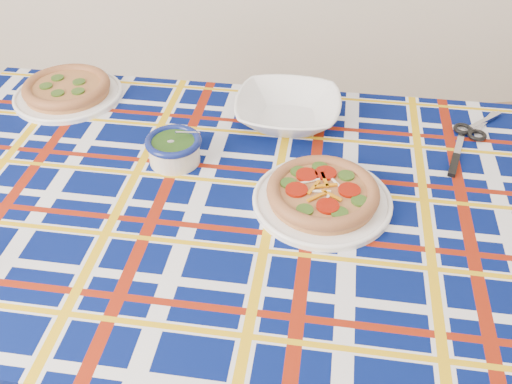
{
  "coord_description": "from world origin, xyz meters",
  "views": [
    {
      "loc": [
        -0.23,
        -0.5,
        1.59
      ],
      "look_at": [
        -0.1,
        0.47,
        0.78
      ],
      "focal_mm": 40.0,
      "sensor_mm": 36.0,
      "label": 1
    }
  ],
  "objects": [
    {
      "name": "tablecloth",
      "position": [
        -0.14,
        0.48,
        0.71
      ],
      "size": [
        1.87,
        1.45,
        0.11
      ],
      "primitive_type": null,
      "rotation": [
        0.0,
        0.0,
        -0.28
      ],
      "color": "#04104D",
      "rests_on": "dining_table"
    },
    {
      "name": "main_focaccia_plate",
      "position": [
        0.04,
        0.43,
        0.79
      ],
      "size": [
        0.4,
        0.4,
        0.06
      ],
      "primitive_type": null,
      "rotation": [
        0.0,
        0.0,
        -0.32
      ],
      "color": "#B1703E",
      "rests_on": "tablecloth"
    },
    {
      "name": "second_focaccia_plate",
      "position": [
        -0.57,
        0.99,
        0.79
      ],
      "size": [
        0.4,
        0.4,
        0.06
      ],
      "primitive_type": null,
      "rotation": [
        0.0,
        0.0,
        -0.32
      ],
      "color": "#B1703E",
      "rests_on": "tablecloth"
    },
    {
      "name": "table_knife",
      "position": [
        0.44,
        0.61,
        0.77
      ],
      "size": [
        0.13,
        0.21,
        0.01
      ],
      "primitive_type": null,
      "rotation": [
        0.0,
        0.0,
        1.05
      ],
      "color": "silver",
      "rests_on": "tablecloth"
    },
    {
      "name": "dining_table",
      "position": [
        -0.14,
        0.48,
        0.68
      ],
      "size": [
        1.83,
        1.41,
        0.76
      ],
      "rotation": [
        0.0,
        0.0,
        -0.28
      ],
      "color": "brown",
      "rests_on": "floor"
    },
    {
      "name": "kitchen_scissors",
      "position": [
        0.55,
        0.7,
        0.77
      ],
      "size": [
        0.22,
        0.19,
        0.02
      ],
      "primitive_type": null,
      "rotation": [
        0.0,
        0.0,
        0.63
      ],
      "color": "silver",
      "rests_on": "tablecloth"
    },
    {
      "name": "serving_bowl",
      "position": [
        0.02,
        0.78,
        0.8
      ],
      "size": [
        0.34,
        0.34,
        0.07
      ],
      "primitive_type": "imported",
      "rotation": [
        0.0,
        0.0,
        -0.27
      ],
      "color": "white",
      "rests_on": "tablecloth"
    },
    {
      "name": "pesto_bowl",
      "position": [
        -0.28,
        0.64,
        0.8
      ],
      "size": [
        0.17,
        0.17,
        0.08
      ],
      "primitive_type": null,
      "rotation": [
        0.0,
        0.0,
        -0.27
      ],
      "color": "#18360E",
      "rests_on": "tablecloth"
    }
  ]
}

